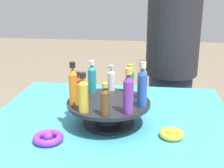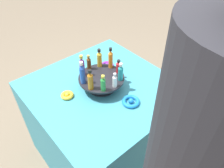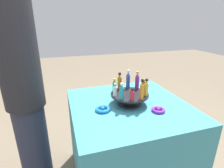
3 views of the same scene
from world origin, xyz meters
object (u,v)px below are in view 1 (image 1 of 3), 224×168
at_px(bottle_teal, 92,78).
at_px(ribbon_bow_purple, 48,138).
at_px(ribbon_bow_blue, 105,98).
at_px(person_figure, 172,48).
at_px(bottle_brown, 105,101).
at_px(bottle_purple, 128,93).
at_px(bottle_red, 78,86).
at_px(bottle_gold, 83,94).
at_px(bottle_green, 130,80).
at_px(bottle_clear, 111,79).
at_px(bottle_amber, 142,82).
at_px(ribbon_bow_gold, 172,134).
at_px(bottle_orange, 73,85).
at_px(display_stand, 109,110).
at_px(bottle_blue, 142,86).

xyz_separation_m(bottle_teal, ribbon_bow_purple, (-0.24, 0.10, -0.13)).
relative_size(ribbon_bow_blue, person_figure, 0.06).
xyz_separation_m(bottle_brown, bottle_purple, (0.03, -0.07, 0.02)).
xyz_separation_m(bottle_red, bottle_purple, (-0.13, -0.19, 0.03)).
height_order(bottle_gold, bottle_purple, bottle_purple).
relative_size(bottle_teal, bottle_purple, 0.82).
xyz_separation_m(bottle_green, bottle_clear, (0.02, 0.07, -0.01)).
relative_size(bottle_amber, bottle_purple, 0.94).
height_order(bottle_teal, ribbon_bow_gold, bottle_teal).
distance_m(bottle_clear, bottle_orange, 0.20).
height_order(display_stand, bottle_brown, bottle_brown).
bearing_deg(bottle_green, ribbon_bow_blue, 41.79).
bearing_deg(bottle_clear, bottle_red, 128.69).
xyz_separation_m(bottle_purple, ribbon_bow_gold, (0.02, -0.14, -0.14)).
distance_m(bottle_amber, bottle_clear, 0.14).
bearing_deg(bottle_blue, ribbon_bow_gold, -112.48).
distance_m(bottle_orange, person_figure, 0.89).
relative_size(bottle_red, bottle_gold, 0.71).
bearing_deg(bottle_clear, bottle_gold, 164.69).
relative_size(bottle_gold, person_figure, 0.07).
height_order(bottle_brown, ribbon_bow_purple, bottle_brown).
bearing_deg(bottle_amber, bottle_green, 38.69).
bearing_deg(ribbon_bow_blue, bottle_brown, -171.68).
bearing_deg(bottle_brown, person_figure, -15.90).
distance_m(bottle_clear, bottle_purple, 0.23).
height_order(bottle_clear, bottle_purple, bottle_purple).
bearing_deg(bottle_green, bottle_orange, 128.69).
bearing_deg(ribbon_bow_gold, bottle_purple, 98.19).
height_order(bottle_red, person_figure, person_figure).
xyz_separation_m(bottle_red, bottle_orange, (-0.07, -0.00, 0.03)).
distance_m(bottle_blue, bottle_teal, 0.23).
height_order(bottle_blue, ribbon_bow_purple, bottle_blue).
bearing_deg(bottle_purple, bottle_gold, 92.69).
bearing_deg(bottle_clear, bottle_orange, 146.69).
distance_m(bottle_red, bottle_orange, 0.08).
height_order(display_stand, ribbon_bow_blue, display_stand).
distance_m(bottle_amber, bottle_teal, 0.19).
xyz_separation_m(bottle_orange, ribbon_bow_purple, (-0.11, 0.06, -0.14)).
relative_size(bottle_clear, bottle_orange, 0.67).
relative_size(bottle_amber, bottle_gold, 1.06).
relative_size(display_stand, bottle_red, 3.13).
bearing_deg(person_figure, bottle_red, -8.33).
height_order(bottle_blue, bottle_red, bottle_blue).
bearing_deg(bottle_green, bottle_purple, -177.31).
bearing_deg(bottle_red, ribbon_bow_purple, 162.95).
relative_size(bottle_clear, bottle_red, 1.06).
relative_size(ribbon_bow_gold, person_figure, 0.05).
relative_size(bottle_clear, person_figure, 0.06).
relative_size(ribbon_bow_purple, person_figure, 0.06).
relative_size(bottle_red, bottle_orange, 0.63).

